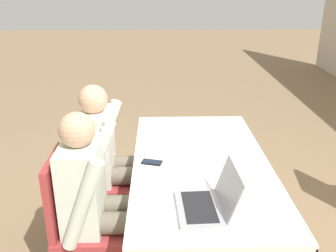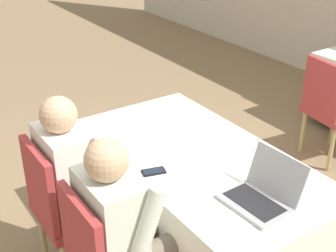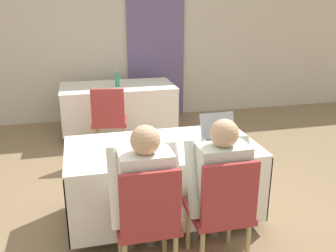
{
  "view_description": "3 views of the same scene",
  "coord_description": "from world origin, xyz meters",
  "px_view_note": "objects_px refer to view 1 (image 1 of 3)",
  "views": [
    {
      "loc": [
        2.16,
        -0.27,
        1.84
      ],
      "look_at": [
        0.0,
        -0.22,
        0.97
      ],
      "focal_mm": 40.0,
      "sensor_mm": 36.0,
      "label": 1
    },
    {
      "loc": [
        1.86,
        -1.46,
        2.11
      ],
      "look_at": [
        0.0,
        -0.22,
        0.97
      ],
      "focal_mm": 50.0,
      "sensor_mm": 36.0,
      "label": 2
    },
    {
      "loc": [
        -0.67,
        -2.96,
        1.93
      ],
      "look_at": [
        0.0,
        -0.22,
        0.97
      ],
      "focal_mm": 40.0,
      "sensor_mm": 36.0,
      "label": 3
    }
  ],
  "objects_px": {
    "chair_near_left": "(95,173)",
    "person_white_shirt": "(96,194)",
    "chair_near_right": "(81,217)",
    "cell_phone": "(152,162)",
    "laptop": "(208,202)",
    "person_checkered_shirt": "(108,153)"
  },
  "relations": [
    {
      "from": "chair_near_left",
      "to": "person_white_shirt",
      "type": "bearing_deg",
      "value": -169.31
    },
    {
      "from": "chair_near_left",
      "to": "chair_near_right",
      "type": "height_order",
      "value": "same"
    },
    {
      "from": "cell_phone",
      "to": "person_white_shirt",
      "type": "relative_size",
      "value": 0.12
    },
    {
      "from": "chair_near_left",
      "to": "person_white_shirt",
      "type": "height_order",
      "value": "person_white_shirt"
    },
    {
      "from": "laptop",
      "to": "person_white_shirt",
      "type": "xyz_separation_m",
      "value": [
        -0.27,
        -0.62,
        -0.11
      ]
    },
    {
      "from": "laptop",
      "to": "chair_near_right",
      "type": "relative_size",
      "value": 0.38
    },
    {
      "from": "laptop",
      "to": "cell_phone",
      "type": "xyz_separation_m",
      "value": [
        -0.52,
        -0.29,
        -0.04
      ]
    },
    {
      "from": "laptop",
      "to": "chair_near_left",
      "type": "relative_size",
      "value": 0.38
    },
    {
      "from": "laptop",
      "to": "chair_near_right",
      "type": "xyz_separation_m",
      "value": [
        -0.27,
        -0.72,
        -0.27
      ]
    },
    {
      "from": "laptop",
      "to": "person_white_shirt",
      "type": "height_order",
      "value": "person_white_shirt"
    },
    {
      "from": "laptop",
      "to": "chair_near_right",
      "type": "distance_m",
      "value": 0.81
    },
    {
      "from": "laptop",
      "to": "person_checkered_shirt",
      "type": "xyz_separation_m",
      "value": [
        -0.81,
        -0.62,
        -0.11
      ]
    },
    {
      "from": "person_white_shirt",
      "to": "cell_phone",
      "type": "bearing_deg",
      "value": -51.08
    },
    {
      "from": "cell_phone",
      "to": "person_white_shirt",
      "type": "height_order",
      "value": "person_white_shirt"
    },
    {
      "from": "cell_phone",
      "to": "chair_near_right",
      "type": "height_order",
      "value": "chair_near_right"
    },
    {
      "from": "laptop",
      "to": "cell_phone",
      "type": "relative_size",
      "value": 2.4
    },
    {
      "from": "cell_phone",
      "to": "person_checkered_shirt",
      "type": "distance_m",
      "value": 0.44
    },
    {
      "from": "person_white_shirt",
      "to": "chair_near_left",
      "type": "bearing_deg",
      "value": 10.69
    },
    {
      "from": "chair_near_right",
      "to": "person_checkered_shirt",
      "type": "height_order",
      "value": "person_checkered_shirt"
    },
    {
      "from": "chair_near_left",
      "to": "person_white_shirt",
      "type": "relative_size",
      "value": 0.78
    },
    {
      "from": "laptop",
      "to": "chair_near_left",
      "type": "xyz_separation_m",
      "value": [
        -0.81,
        -0.72,
        -0.27
      ]
    },
    {
      "from": "person_checkered_shirt",
      "to": "cell_phone",
      "type": "bearing_deg",
      "value": -131.88
    }
  ]
}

